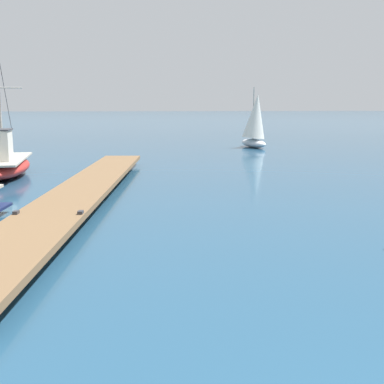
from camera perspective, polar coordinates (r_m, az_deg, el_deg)
name	(u,v)px	position (r m, az deg, el deg)	size (l,w,h in m)	color
floating_dock	(83,190)	(16.60, -12.47, 0.24)	(3.67, 20.10, 0.53)	brown
fishing_boat_1	(2,163)	(23.14, -21.04, 3.10)	(2.73, 6.26, 6.27)	#AD2823
distant_sailboat	(255,122)	(36.10, 7.28, 8.02)	(2.25, 3.39, 4.28)	silver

